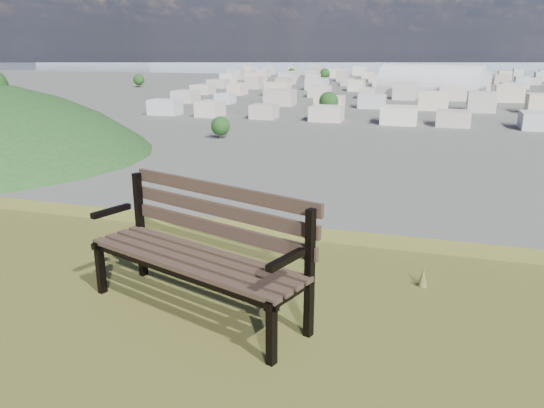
% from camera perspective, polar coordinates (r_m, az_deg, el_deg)
% --- Properties ---
extents(park_bench, '(1.90, 1.15, 0.95)m').
position_cam_1_polar(park_bench, '(4.01, -7.45, -4.19)').
color(park_bench, '#463128').
rests_on(park_bench, hilltop_mesa).
extents(arena, '(60.16, 36.75, 23.67)m').
position_cam_1_polar(arena, '(321.24, 16.69, 11.98)').
color(arena, '#B4B5B0').
rests_on(arena, ground).
extents(city_blocks, '(395.00, 361.00, 7.00)m').
position_cam_1_polar(city_blocks, '(396.24, 16.91, 12.39)').
color(city_blocks, beige).
rests_on(city_blocks, ground).
extents(city_trees, '(406.52, 387.20, 9.98)m').
position_cam_1_polar(city_trees, '(322.14, 11.99, 12.18)').
color(city_trees, '#35271A').
rests_on(city_trees, ground).
extents(bay_water, '(2400.00, 700.00, 0.12)m').
position_cam_1_polar(bay_water, '(901.50, 17.25, 14.04)').
color(bay_water, '#7E8DA1').
rests_on(bay_water, ground).
extents(far_hills, '(2050.00, 340.00, 60.00)m').
position_cam_1_polar(far_hills, '(1405.45, 14.88, 15.88)').
color(far_hills, '#8D9CAF').
rests_on(far_hills, ground).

